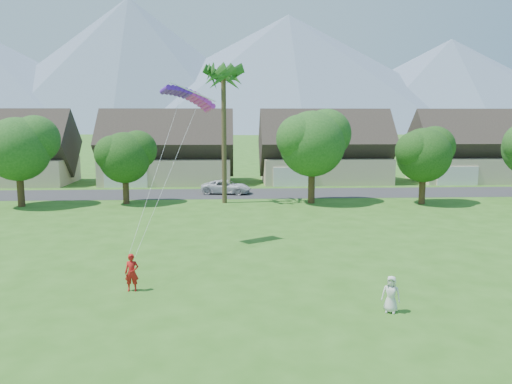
{
  "coord_description": "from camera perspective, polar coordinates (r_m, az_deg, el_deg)",
  "views": [
    {
      "loc": [
        -1.34,
        -17.08,
        7.92
      ],
      "look_at": [
        0.0,
        10.0,
        3.8
      ],
      "focal_mm": 35.0,
      "sensor_mm": 36.0,
      "label": 1
    }
  ],
  "objects": [
    {
      "name": "tree_row",
      "position": [
        45.1,
        -2.58,
        4.78
      ],
      "size": [
        62.27,
        6.67,
        8.45
      ],
      "color": "#47301C",
      "rests_on": "ground"
    },
    {
      "name": "ground",
      "position": [
        18.88,
        1.56,
        -16.17
      ],
      "size": [
        500.0,
        500.0,
        0.0
      ],
      "primitive_type": "plane",
      "color": "#2D6019",
      "rests_on": "ground"
    },
    {
      "name": "parked_car",
      "position": [
        51.59,
        -3.41,
        0.58
      ],
      "size": [
        5.4,
        3.22,
        1.4
      ],
      "primitive_type": "imported",
      "rotation": [
        0.0,
        0.0,
        1.38
      ],
      "color": "silver",
      "rests_on": "ground"
    },
    {
      "name": "mountain_ridge",
      "position": [
        278.14,
        -0.41,
        13.0
      ],
      "size": [
        540.0,
        240.0,
        70.0
      ],
      "color": "slate",
      "rests_on": "ground"
    },
    {
      "name": "houses_row",
      "position": [
        60.27,
        -1.08,
        4.38
      ],
      "size": [
        72.75,
        8.19,
        8.86
      ],
      "color": "beige",
      "rests_on": "ground"
    },
    {
      "name": "watcher",
      "position": [
        21.4,
        15.17,
        -11.21
      ],
      "size": [
        0.88,
        0.75,
        1.53
      ],
      "primitive_type": "imported",
      "rotation": [
        0.0,
        0.0,
        -0.43
      ],
      "color": "silver",
      "rests_on": "ground"
    },
    {
      "name": "fan_palm",
      "position": [
        45.75,
        -3.75,
        13.49
      ],
      "size": [
        3.0,
        3.0,
        13.8
      ],
      "color": "#4C3D26",
      "rests_on": "ground"
    },
    {
      "name": "parafoil_kite",
      "position": [
        31.14,
        -7.67,
        10.94
      ],
      "size": [
        3.55,
        1.62,
        0.5
      ],
      "rotation": [
        0.0,
        0.0,
        0.46
      ],
      "color": "#5918B8",
      "rests_on": "ground"
    },
    {
      "name": "kite_flyer",
      "position": [
        23.71,
        -14.01,
        -8.93
      ],
      "size": [
        0.64,
        0.42,
        1.73
      ],
      "primitive_type": "imported",
      "rotation": [
        0.0,
        0.0,
        0.01
      ],
      "color": "red",
      "rests_on": "ground"
    },
    {
      "name": "street",
      "position": [
        51.71,
        -1.31,
        -0.17
      ],
      "size": [
        90.0,
        7.0,
        0.01
      ],
      "primitive_type": "cube",
      "color": "#2D2D30",
      "rests_on": "ground"
    }
  ]
}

